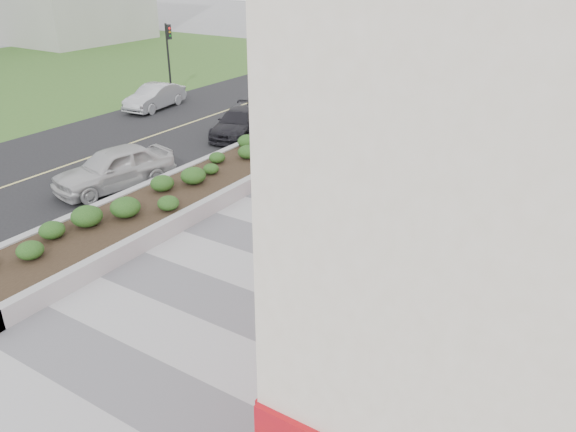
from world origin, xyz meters
name	(u,v)px	position (x,y,z in m)	size (l,w,h in m)	color
ground	(190,351)	(0.00, 0.00, 0.00)	(160.00, 160.00, 0.00)	gray
walkway	(269,287)	(0.00, 3.00, 0.01)	(8.00, 36.00, 0.01)	#A8A8AD
planter	(204,181)	(-5.50, 7.00, 0.42)	(3.00, 18.00, 0.90)	#9E9EA0
street	(84,159)	(-12.00, 7.00, 0.00)	(10.00, 40.00, 0.00)	black
traffic_signal_near	(313,64)	(-7.23, 17.50, 2.76)	(0.33, 0.28, 4.20)	black
traffic_signal_far	(169,50)	(-16.43, 17.00, 2.76)	(0.33, 0.28, 4.20)	black
manhole_cover	(285,293)	(0.50, 3.00, 0.00)	(0.44, 0.44, 0.01)	#595654
skateboarder	(300,242)	(0.05, 4.44, 0.68)	(0.48, 0.74, 1.33)	beige
car_white	(114,168)	(-8.50, 5.60, 0.75)	(1.77, 4.40, 1.50)	silver
car_silver	(155,97)	(-15.50, 14.67, 0.65)	(1.39, 3.97, 1.31)	#B7B9BF
car_dark	(238,123)	(-8.65, 13.16, 0.61)	(1.70, 4.18, 1.21)	black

